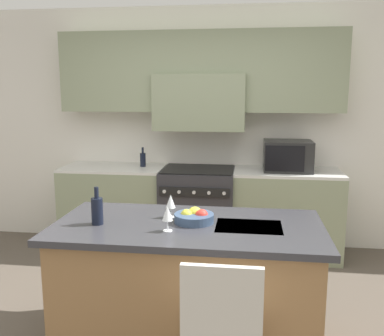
{
  "coord_description": "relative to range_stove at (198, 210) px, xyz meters",
  "views": [
    {
      "loc": [
        0.54,
        -2.71,
        1.79
      ],
      "look_at": [
        0.07,
        0.8,
        1.14
      ],
      "focal_mm": 40.0,
      "sensor_mm": 36.0,
      "label": 1
    }
  ],
  "objects": [
    {
      "name": "back_cabinetry",
      "position": [
        -0.0,
        0.28,
        1.11
      ],
      "size": [
        10.0,
        0.46,
        2.7
      ],
      "color": "silver",
      "rests_on": "ground_plane"
    },
    {
      "name": "range_stove",
      "position": [
        0.0,
        0.0,
        0.0
      ],
      "size": [
        0.78,
        0.7,
        0.94
      ],
      "color": "#2D2D33",
      "rests_on": "ground_plane"
    },
    {
      "name": "wine_glass_near",
      "position": [
        0.03,
        -1.94,
        0.53
      ],
      "size": [
        0.07,
        0.07,
        0.17
      ],
      "color": "white",
      "rests_on": "kitchen_island"
    },
    {
      "name": "fruit_bowl",
      "position": [
        0.18,
        -1.73,
        0.45
      ],
      "size": [
        0.27,
        0.27,
        0.1
      ],
      "color": "#384C6B",
      "rests_on": "kitchen_island"
    },
    {
      "name": "microwave",
      "position": [
        0.95,
        0.02,
        0.63
      ],
      "size": [
        0.5,
        0.4,
        0.32
      ],
      "color": "black",
      "rests_on": "back_counter"
    },
    {
      "name": "wine_glass_far",
      "position": [
        -0.0,
        -1.65,
        0.53
      ],
      "size": [
        0.07,
        0.07,
        0.17
      ],
      "color": "white",
      "rests_on": "kitchen_island"
    },
    {
      "name": "back_counter",
      "position": [
        0.0,
        0.02,
        -0.0
      ],
      "size": [
        3.05,
        0.62,
        0.94
      ],
      "color": "gray",
      "rests_on": "ground_plane"
    },
    {
      "name": "oil_bottle_on_counter",
      "position": [
        -0.63,
        0.06,
        0.55
      ],
      "size": [
        0.06,
        0.06,
        0.22
      ],
      "color": "black",
      "rests_on": "back_counter"
    },
    {
      "name": "wine_bottle",
      "position": [
        -0.47,
        -1.86,
        0.51
      ],
      "size": [
        0.08,
        0.08,
        0.26
      ],
      "color": "black",
      "rests_on": "kitchen_island"
    },
    {
      "name": "kitchen_island",
      "position": [
        0.14,
        -1.77,
        -0.02
      ],
      "size": [
        1.83,
        0.92,
        0.89
      ],
      "color": "olive",
      "rests_on": "ground_plane"
    },
    {
      "name": "island_chair",
      "position": [
        0.43,
        -2.53,
        0.07
      ],
      "size": [
        0.42,
        0.4,
        0.97
      ],
      "color": "beige",
      "rests_on": "ground_plane"
    }
  ]
}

